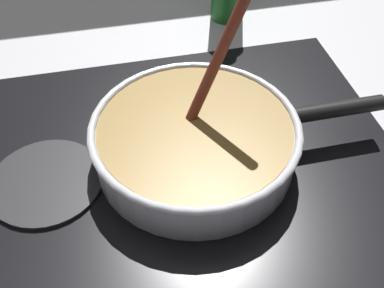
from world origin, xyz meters
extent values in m
cube|color=#B7B7BC|center=(0.00, 0.00, -0.02)|extent=(2.40, 1.60, 0.04)
cube|color=black|center=(0.10, 0.06, 0.01)|extent=(0.56, 0.48, 0.01)
torus|color=#592D0C|center=(0.10, 0.06, 0.02)|extent=(0.18, 0.18, 0.01)
cylinder|color=#262628|center=(-0.10, 0.06, 0.01)|extent=(0.15, 0.15, 0.01)
cylinder|color=silver|center=(0.10, 0.06, 0.04)|extent=(0.26, 0.26, 0.06)
cylinder|color=olive|center=(0.10, 0.06, 0.05)|extent=(0.25, 0.25, 0.05)
torus|color=silver|center=(0.10, 0.06, 0.07)|extent=(0.28, 0.28, 0.01)
cylinder|color=black|center=(0.30, 0.06, 0.06)|extent=(0.13, 0.02, 0.02)
cylinder|color=#EDD88C|center=(0.15, 0.12, 0.06)|extent=(0.03, 0.03, 0.01)
cylinder|color=#EDD88C|center=(0.05, 0.08, 0.06)|extent=(0.03, 0.03, 0.01)
cylinder|color=#EDD88C|center=(0.12, 0.15, 0.06)|extent=(0.03, 0.03, 0.01)
cylinder|color=#EDD88C|center=(0.11, 0.06, 0.06)|extent=(0.03, 0.03, 0.01)
cylinder|color=beige|center=(0.18, 0.00, 0.06)|extent=(0.03, 0.03, 0.01)
cylinder|color=#EDD88C|center=(0.10, -0.03, 0.06)|extent=(0.03, 0.03, 0.01)
cylinder|color=maroon|center=(0.14, 0.10, 0.16)|extent=(0.11, 0.05, 0.22)
cube|color=brown|center=(0.09, 0.08, 0.06)|extent=(0.05, 0.04, 0.01)
camera|label=1|loc=(0.00, -0.36, 0.49)|focal=44.46mm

